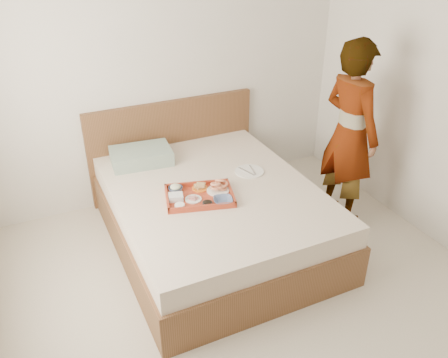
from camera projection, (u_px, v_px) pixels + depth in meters
The scene contains 16 objects.
ground at pixel (271, 320), 3.18m from camera, with size 3.50×4.00×0.01m, color beige.
wall_back at pixel (165, 63), 4.12m from camera, with size 3.50×0.01×2.60m, color silver.
bed at pixel (214, 215), 3.84m from camera, with size 1.65×2.00×0.53m, color brown.
headboard at pixel (173, 147), 4.50m from camera, with size 1.65×0.06×0.95m, color brown.
pillow at pixel (141, 156), 4.07m from camera, with size 0.52×0.35×0.13m, color #8EA594.
tray at pixel (199, 196), 3.56m from camera, with size 0.52×0.38×0.05m, color #B04322.
prawn_plate at pixel (218, 190), 3.64m from camera, with size 0.18×0.18×0.01m, color white.
navy_bowl_big at pixel (223, 201), 3.48m from camera, with size 0.15×0.15×0.04m, color #18284E.
sauce_dish at pixel (207, 204), 3.45m from camera, with size 0.08×0.08×0.03m, color black.
meat_plate at pixel (193, 199), 3.52m from camera, with size 0.13×0.13×0.01m, color white.
bread_plate at pixel (200, 188), 3.67m from camera, with size 0.13×0.13×0.01m, color orange.
salad_bowl at pixel (176, 189), 3.63m from camera, with size 0.11×0.11×0.04m, color #18284E.
plastic_tub at pixel (176, 197), 3.51m from camera, with size 0.11×0.09×0.05m, color silver.
cheese_round at pixel (180, 206), 3.43m from camera, with size 0.08×0.08×0.03m, color white.
dinner_plate at pixel (249, 171), 3.94m from camera, with size 0.25×0.25×0.01m, color white.
person at pixel (350, 134), 3.94m from camera, with size 0.60×0.39×1.64m, color beige.
Camera 1 is at (-1.27, -1.93, 2.42)m, focal length 36.87 mm.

